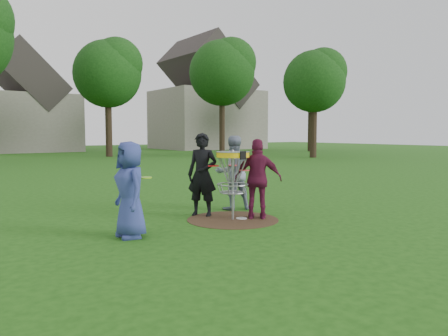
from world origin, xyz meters
TOP-DOWN VIEW (x-y plane):
  - ground at (0.00, 0.00)m, footprint 100.00×100.00m
  - dirt_patch at (0.00, 0.00)m, footprint 1.80×1.80m
  - player_blue at (-2.21, -0.20)m, footprint 0.53×0.78m
  - player_black at (-0.27, 0.70)m, footprint 0.70×0.74m
  - player_grey at (0.68, 0.94)m, footprint 0.93×0.81m
  - player_maroon at (0.46, -0.21)m, footprint 0.96×0.90m
  - disc_on_grass at (0.19, -0.04)m, footprint 0.22×0.22m
  - disc_golf_basket at (0.00, -0.00)m, footprint 0.66×0.67m
  - held_discs at (-0.34, 0.22)m, footprint 2.67×1.11m
  - tree_row at (0.44, 20.67)m, footprint 51.20×17.42m
  - house_row at (4.78, 33.07)m, footprint 44.50×10.65m

SIDE VIEW (x-z plane):
  - ground at x=0.00m, z-range 0.00..0.00m
  - dirt_patch at x=0.00m, z-range 0.00..0.01m
  - disc_on_grass at x=0.19m, z-range 0.00..0.02m
  - player_blue at x=-2.21m, z-range 0.00..1.57m
  - player_maroon at x=0.46m, z-range 0.00..1.59m
  - player_grey at x=0.68m, z-range 0.00..1.64m
  - player_black at x=-0.27m, z-range 0.00..1.70m
  - held_discs at x=-0.34m, z-range 0.95..1.05m
  - disc_golf_basket at x=0.00m, z-range 0.33..1.71m
  - house_row at x=4.78m, z-range -1.67..9.95m
  - tree_row at x=0.44m, z-range 1.26..11.16m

